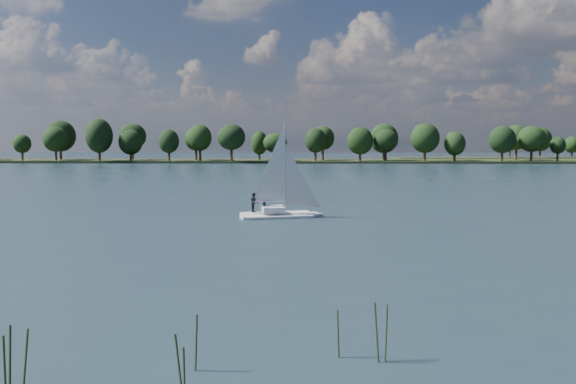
# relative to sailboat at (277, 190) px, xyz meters

# --- Properties ---
(ground) EXTENTS (700.00, 700.00, 0.00)m
(ground) POSITION_rel_sailboat_xyz_m (-9.12, 67.36, -2.59)
(ground) COLOR #233342
(ground) RESTS_ON ground
(far_shore) EXTENTS (660.00, 40.00, 1.50)m
(far_shore) POSITION_rel_sailboat_xyz_m (-9.12, 179.36, -2.59)
(far_shore) COLOR black
(far_shore) RESTS_ON ground
(sailboat) EXTENTS (7.32, 3.95, 9.28)m
(sailboat) POSITION_rel_sailboat_xyz_m (0.00, 0.00, 0.00)
(sailboat) COLOR silver
(sailboat) RESTS_ON ground
(treeline) EXTENTS (562.13, 73.73, 18.71)m
(treeline) POSITION_rel_sailboat_xyz_m (-29.39, 175.16, 5.34)
(treeline) COLOR black
(treeline) RESTS_ON ground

